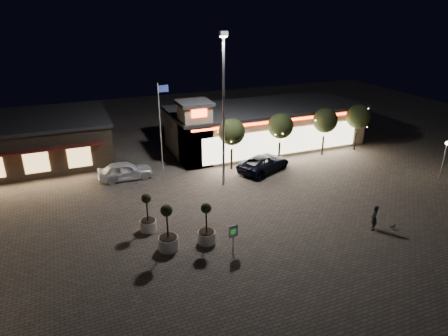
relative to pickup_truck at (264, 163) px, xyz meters
name	(u,v)px	position (x,y,z in m)	size (l,w,h in m)	color
ground	(241,237)	(-6.58, -9.48, -0.75)	(90.00, 90.00, 0.00)	#635A50
retail_building	(262,126)	(2.93, 6.34, 1.46)	(20.40, 8.40, 6.10)	tan
restaurant_building	(20,141)	(-20.58, 10.50, 1.41)	(16.40, 11.00, 4.30)	#382D23
floodlight_pole	(223,103)	(-4.58, -1.48, 6.27)	(0.60, 0.40, 12.38)	gray
flagpole	(161,120)	(-8.48, 3.52, 3.99)	(0.95, 0.10, 8.00)	white
lamp_post_east	(445,153)	(13.42, -7.48, 1.71)	(0.36, 0.36, 3.48)	gray
string_tree_a	(232,132)	(-2.58, 1.52, 2.81)	(2.42, 2.42, 4.79)	#332319
string_tree_b	(281,126)	(2.42, 1.52, 2.81)	(2.42, 2.42, 4.79)	#332319
string_tree_c	(325,121)	(7.42, 1.52, 2.81)	(2.42, 2.42, 4.79)	#332319
string_tree_d	(358,117)	(11.42, 1.52, 2.81)	(2.42, 2.42, 4.79)	#332319
pickup_truck	(264,163)	(0.00, 0.00, 0.00)	(2.49, 5.40, 1.50)	black
white_sedan	(125,171)	(-12.07, 2.82, 0.05)	(1.88, 4.68, 1.59)	white
pedestrian	(374,218)	(2.13, -11.99, 0.13)	(0.65, 0.42, 1.77)	black
dog	(393,226)	(3.46, -12.47, -0.50)	(0.47, 0.18, 0.25)	#59514C
planter_left	(148,219)	(-12.04, -6.41, 0.10)	(1.11, 1.11, 2.74)	silver
planter_mid	(168,236)	(-11.34, -9.09, 0.21)	(1.26, 1.26, 3.10)	silver
planter_right	(206,231)	(-8.88, -9.26, 0.12)	(1.14, 1.14, 2.81)	silver
valet_sign	(233,234)	(-7.73, -10.88, 0.56)	(0.62, 0.16, 1.87)	gray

